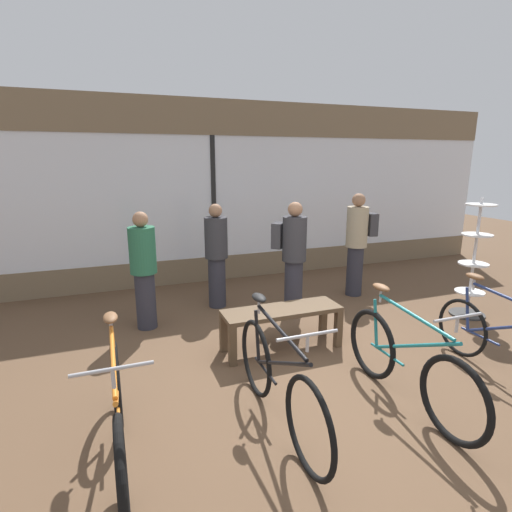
{
  "coord_description": "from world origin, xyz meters",
  "views": [
    {
      "loc": [
        -1.79,
        -3.24,
        2.19
      ],
      "look_at": [
        0.0,
        1.55,
        0.95
      ],
      "focal_mm": 28.0,
      "sensor_mm": 36.0,
      "label": 1
    }
  ],
  "objects": [
    {
      "name": "customer_mid_floor",
      "position": [
        0.62,
        1.72,
        0.87
      ],
      "size": [
        0.54,
        0.55,
        1.63
      ],
      "color": "#2D2D38",
      "rests_on": "ground_plane"
    },
    {
      "name": "bicycle_far_left",
      "position": [
        -1.84,
        -0.55,
        0.39
      ],
      "size": [
        0.46,
        1.78,
        1.04
      ],
      "color": "black",
      "rests_on": "ground_plane"
    },
    {
      "name": "display_bench",
      "position": [
        0.02,
        0.74,
        0.41
      ],
      "size": [
        1.4,
        0.44,
        0.5
      ],
      "color": "brown",
      "rests_on": "ground_plane"
    },
    {
      "name": "customer_near_rack",
      "position": [
        1.96,
        2.1,
        0.9
      ],
      "size": [
        0.51,
        0.38,
        1.67
      ],
      "color": "#2D2D38",
      "rests_on": "ground_plane"
    },
    {
      "name": "bicycle_right",
      "position": [
        0.63,
        -0.65,
        0.39
      ],
      "size": [
        0.46,
        1.76,
        1.04
      ],
      "color": "black",
      "rests_on": "ground_plane"
    },
    {
      "name": "bicycle_far_right",
      "position": [
        1.88,
        -0.62,
        0.38
      ],
      "size": [
        0.46,
        1.71,
        1.01
      ],
      "color": "black",
      "rests_on": "ground_plane"
    },
    {
      "name": "customer_by_window",
      "position": [
        -1.41,
        1.93,
        0.81
      ],
      "size": [
        0.45,
        0.45,
        1.56
      ],
      "color": "#2D2D38",
      "rests_on": "ground_plane"
    },
    {
      "name": "customer_near_bench",
      "position": [
        -0.32,
        2.38,
        0.82
      ],
      "size": [
        0.48,
        0.48,
        1.57
      ],
      "color": "#2D2D38",
      "rests_on": "ground_plane"
    },
    {
      "name": "shop_back_wall",
      "position": [
        0.0,
        3.74,
        1.64
      ],
      "size": [
        12.0,
        0.08,
        3.2
      ],
      "color": "#7A664C",
      "rests_on": "ground_plane"
    },
    {
      "name": "accessory_rack",
      "position": [
        2.97,
        0.77,
        0.7
      ],
      "size": [
        0.48,
        0.48,
        1.69
      ],
      "color": "#333333",
      "rests_on": "ground_plane"
    },
    {
      "name": "ground_plane",
      "position": [
        0.0,
        0.0,
        0.0
      ],
      "size": [
        24.0,
        24.0,
        0.0
      ],
      "primitive_type": "plane",
      "color": "brown"
    },
    {
      "name": "bicycle_left",
      "position": [
        -0.59,
        -0.54,
        0.4
      ],
      "size": [
        0.46,
        1.79,
        1.05
      ],
      "color": "black",
      "rests_on": "ground_plane"
    }
  ]
}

